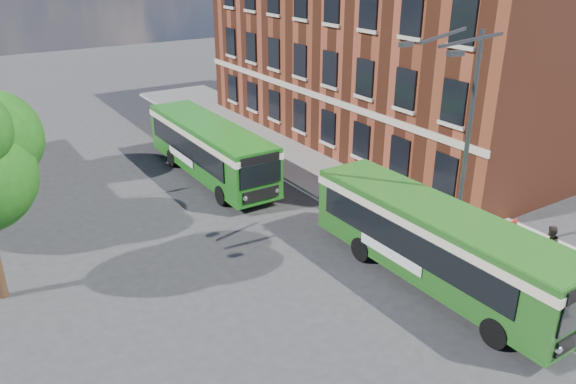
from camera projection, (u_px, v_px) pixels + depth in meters
ground at (319, 273)px, 21.69m from camera, size 120.00×120.00×0.00m
pavement at (337, 172)px, 31.31m from camera, size 6.00×48.00×0.15m
kerb_line at (292, 185)px, 29.82m from camera, size 0.12×48.00×0.01m
brick_office at (391, 28)px, 35.15m from camera, size 12.10×26.00×14.20m
street_lamp at (460, 148)px, 20.65m from camera, size 2.96×2.38×9.00m
bus_stop_sign at (510, 245)px, 20.63m from camera, size 0.35×0.08×2.52m
bus_front at (437, 239)px, 20.38m from camera, size 2.75×11.24×3.02m
bus_rear at (210, 145)px, 30.18m from camera, size 2.66×11.15×3.02m
pedestrian_a at (510, 275)px, 19.72m from camera, size 0.73×0.68×1.68m
pedestrian_b at (549, 246)px, 21.56m from camera, size 1.02×0.91×1.72m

